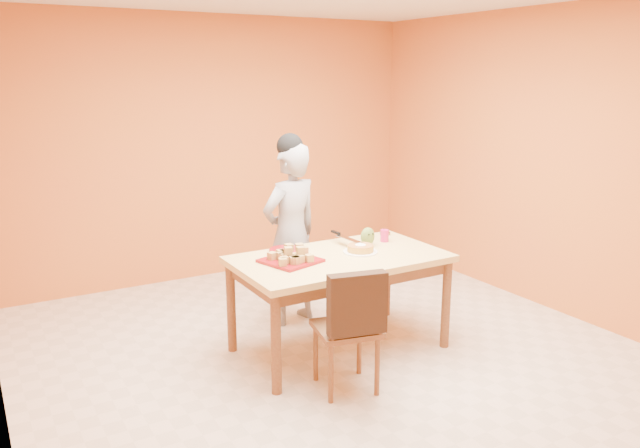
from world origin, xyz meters
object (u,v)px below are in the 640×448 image
sponge_cake (360,248)px  magenta_glass (385,236)px  person (291,234)px  pastry_platter (291,261)px  egg_ornament (368,237)px  dining_table (340,268)px  red_dinner_plate (286,250)px  checker_tin (385,233)px  dining_chair (348,326)px

sponge_cake → magenta_glass: 0.39m
person → pastry_platter: 0.74m
egg_ornament → sponge_cake: bearing=-150.0°
sponge_cake → egg_ornament: 0.22m
dining_table → magenta_glass: magenta_glass is taller
magenta_glass → pastry_platter: bearing=-172.6°
dining_table → pastry_platter: 0.41m
dining_table → red_dinner_plate: (-0.29, 0.32, 0.10)m
person → magenta_glass: 0.80m
dining_table → checker_tin: 0.77m
dining_table → person: size_ratio=1.03×
pastry_platter → egg_ornament: bearing=6.7°
dining_chair → egg_ornament: (0.64, 0.71, 0.38)m
pastry_platter → red_dinner_plate: (0.11, 0.28, -0.00)m
checker_tin → person: bearing=154.3°
red_dinner_plate → checker_tin: checker_tin is taller
magenta_glass → checker_tin: bearing=52.6°
sponge_cake → egg_ornament: egg_ornament is taller
red_dinner_plate → egg_ornament: (0.64, -0.19, 0.07)m
dining_table → sponge_cake: bearing=-0.7°
sponge_cake → egg_ornament: (0.16, 0.14, 0.04)m
sponge_cake → magenta_glass: bearing=26.0°
sponge_cake → magenta_glass: magenta_glass is taller
red_dinner_plate → dining_chair: bearing=-90.1°
red_dinner_plate → magenta_glass: 0.85m
dining_table → red_dinner_plate: 0.45m
sponge_cake → checker_tin: sponge_cake is taller
dining_table → dining_chair: size_ratio=1.81×
magenta_glass → sponge_cake: bearing=-154.0°
dining_table → magenta_glass: 0.59m
person → magenta_glass: person is taller
person → checker_tin: size_ratio=17.63×
magenta_glass → egg_ornament: bearing=-169.9°
egg_ornament → checker_tin: bearing=22.4°
person → pastry_platter: person is taller
dining_chair → person: person is taller
person → egg_ornament: 0.70m
pastry_platter → checker_tin: bearing=15.7°
egg_ornament → magenta_glass: size_ratio=1.51×
person → magenta_glass: size_ratio=15.69×
checker_tin → dining_chair: bearing=-136.4°
dining_table → pastry_platter: pastry_platter is taller
dining_chair → red_dinner_plate: dining_chair is taller
sponge_cake → magenta_glass: (0.35, 0.17, 0.01)m
dining_chair → person: size_ratio=0.57×
person → red_dinner_plate: (-0.24, -0.38, -0.01)m
dining_chair → sponge_cake: bearing=62.3°
person → magenta_glass: bearing=125.4°
pastry_platter → checker_tin: checker_tin is taller
person → sponge_cake: size_ratio=7.64×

